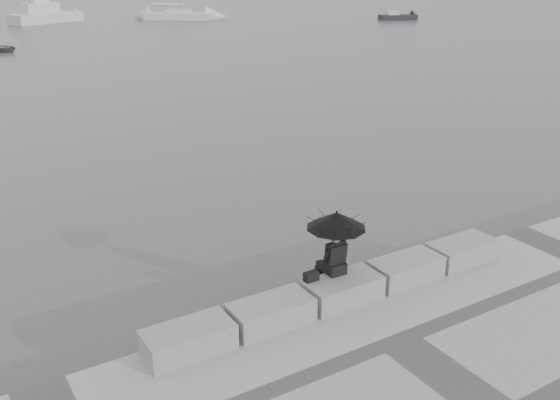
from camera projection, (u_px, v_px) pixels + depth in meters
ground at (329, 312)px, 13.30m from camera, size 360.00×360.00×0.00m
stone_block_far_left at (188, 340)px, 11.01m from camera, size 1.60×0.80×0.50m
stone_block_left at (271, 313)px, 11.84m from camera, size 1.60×0.80×0.50m
stone_block_centre at (343, 290)px, 12.67m from camera, size 1.60×0.80×0.50m
stone_block_right at (406, 269)px, 13.50m from camera, size 1.60×0.80×0.50m
stone_block_far_right at (461, 251)px, 14.33m from camera, size 1.60×0.80×0.50m
seated_person at (336, 228)px, 12.44m from camera, size 1.22×1.22×1.39m
bag at (311, 276)px, 12.48m from camera, size 0.30×0.17×0.19m
sailboat_right at (179, 15)px, 74.88m from camera, size 8.11×6.60×12.90m
motor_cruiser at (46, 15)px, 71.16m from camera, size 8.59×5.67×4.50m
small_motorboat at (398, 17)px, 74.67m from camera, size 4.75×3.05×1.10m
dinghy at (1, 48)px, 49.63m from camera, size 3.33×3.08×0.54m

